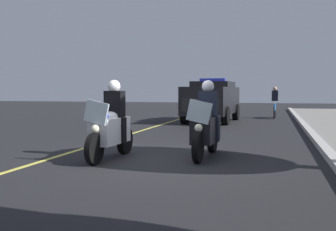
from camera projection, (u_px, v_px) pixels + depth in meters
name	position (u px, v px, depth m)	size (l,w,h in m)	color
ground_plane	(159.00, 159.00, 8.74)	(80.00, 80.00, 0.00)	black
lane_stripe_center	(63.00, 155.00, 9.32)	(48.00, 0.12, 0.01)	#E0D14C
police_motorcycle_lead_left	(111.00, 127.00, 8.75)	(2.14, 0.60, 1.72)	black
police_motorcycle_lead_right	(206.00, 126.00, 8.97)	(2.14, 0.60, 1.72)	black
police_suv	(212.00, 99.00, 19.00)	(5.00, 2.28, 2.05)	black
cyclist_background	(275.00, 102.00, 21.41)	(1.76, 0.33, 1.69)	black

